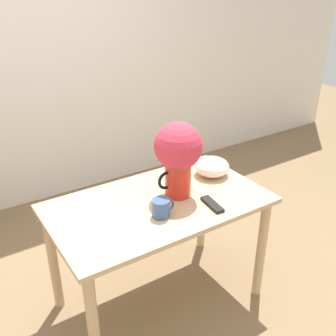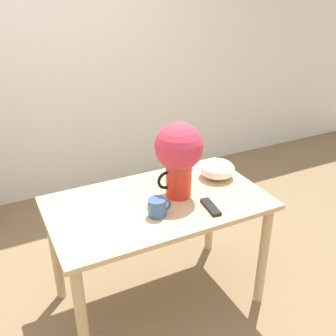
{
  "view_description": "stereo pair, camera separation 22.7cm",
  "coord_description": "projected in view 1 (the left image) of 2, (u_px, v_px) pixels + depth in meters",
  "views": [
    {
      "loc": [
        -0.85,
        -1.71,
        1.96
      ],
      "look_at": [
        0.26,
        -0.01,
        0.96
      ],
      "focal_mm": 42.0,
      "sensor_mm": 36.0,
      "label": 1
    },
    {
      "loc": [
        -0.65,
        -1.83,
        1.96
      ],
      "look_at": [
        0.26,
        -0.01,
        0.96
      ],
      "focal_mm": 42.0,
      "sensor_mm": 36.0,
      "label": 2
    }
  ],
  "objects": [
    {
      "name": "coffee_mug",
      "position": [
        161.0,
        208.0,
        2.16
      ],
      "size": [
        0.14,
        0.1,
        0.1
      ],
      "color": "#385689",
      "rests_on": "table"
    },
    {
      "name": "ground_plane",
      "position": [
        134.0,
        308.0,
        2.57
      ],
      "size": [
        12.0,
        12.0,
        0.0
      ],
      "primitive_type": "plane",
      "color": "#7F6647"
    },
    {
      "name": "wall_back",
      "position": [
        29.0,
        62.0,
        3.32
      ],
      "size": [
        8.0,
        0.05,
        2.6
      ],
      "color": "silver",
      "rests_on": "ground_plane"
    },
    {
      "name": "table",
      "position": [
        159.0,
        218.0,
        2.37
      ],
      "size": [
        1.29,
        0.75,
        0.76
      ],
      "color": "tan",
      "rests_on": "ground_plane"
    },
    {
      "name": "remote_control",
      "position": [
        212.0,
        204.0,
        2.27
      ],
      "size": [
        0.07,
        0.19,
        0.02
      ],
      "color": "black",
      "rests_on": "table"
    },
    {
      "name": "white_bowl",
      "position": [
        212.0,
        167.0,
        2.6
      ],
      "size": [
        0.23,
        0.23,
        0.12
      ],
      "color": "white",
      "rests_on": "table"
    },
    {
      "name": "flower_vase",
      "position": [
        178.0,
        153.0,
        2.27
      ],
      "size": [
        0.28,
        0.28,
        0.46
      ],
      "color": "red",
      "rests_on": "table"
    }
  ]
}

